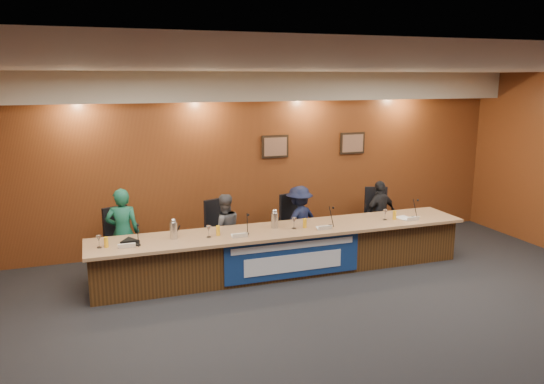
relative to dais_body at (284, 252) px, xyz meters
The scene contains 39 objects.
floor 2.43m from the dais_body, 90.00° to the right, with size 10.00×10.00×0.00m, color black.
ceiling 3.73m from the dais_body, 90.00° to the right, with size 10.00×8.00×0.04m, color silver.
wall_back 2.03m from the dais_body, 90.00° to the left, with size 10.00×0.04×3.20m, color brown.
soffit 2.93m from the dais_body, 90.00° to the left, with size 10.00×0.50×0.50m, color beige.
dais_body is the anchor object (origin of this frame).
dais_top 0.38m from the dais_body, 90.00° to the right, with size 6.10×0.95×0.05m, color #9F764F.
banner 0.42m from the dais_body, 90.00° to the right, with size 2.20×0.02×0.65m, color navy.
banner_text_upper 0.49m from the dais_body, 90.00° to the right, with size 2.00×0.01×0.10m, color silver.
banner_text_lower 0.43m from the dais_body, 90.00° to the right, with size 1.60×0.01×0.28m, color silver.
wall_photo_left 2.21m from the dais_body, 75.71° to the left, with size 0.52×0.04×0.42m, color black.
wall_photo_right 2.95m from the dais_body, 38.13° to the left, with size 0.52×0.04×0.42m, color black.
panelist_a 2.57m from the dais_body, 164.36° to the left, with size 0.52×0.34×1.43m, color #15553E.
panelist_b 1.10m from the dais_body, 139.94° to the left, with size 0.59×0.46×1.22m, color #4A4A4E.
panelist_c 0.92m from the dais_body, 51.93° to the left, with size 0.81×0.47×1.26m, color black.
panelist_d 2.28m from the dais_body, 17.70° to the left, with size 0.73×0.31×1.25m, color black.
office_chair_a 2.58m from the dais_body, 162.22° to the left, with size 0.48×0.48×0.08m, color black.
office_chair_b 1.14m from the dais_body, 136.07° to the left, with size 0.48×0.48×0.08m, color black.
office_chair_c 0.96m from the dais_body, 55.64° to the left, with size 0.48×0.48×0.08m, color black.
office_chair_d 2.30m from the dais_body, 20.08° to the left, with size 0.48×0.48×0.08m, color black.
nameplate_a 2.51m from the dais_body, behind, with size 0.24×0.06×0.09m, color white.
microphone_a 2.34m from the dais_body, behind, with size 0.07×0.07×0.02m, color black.
juice_glass_a 2.77m from the dais_body, behind, with size 0.06×0.06×0.15m, color #ECA916.
water_glass_a 2.87m from the dais_body, behind, with size 0.08×0.08×0.18m, color silver.
nameplate_b 0.98m from the dais_body, 159.71° to the right, with size 0.24×0.06×0.09m, color white.
microphone_b 0.80m from the dais_body, 167.74° to the right, with size 0.07×0.07×0.02m, color black.
juice_glass_b 1.20m from the dais_body, behind, with size 0.06×0.06×0.15m, color #ECA916.
water_glass_b 1.35m from the dais_body, behind, with size 0.08×0.08×0.18m, color silver.
nameplate_c 0.79m from the dais_body, 31.08° to the right, with size 0.24×0.06×0.09m, color white.
microphone_c 0.86m from the dais_body, 12.28° to the right, with size 0.07×0.07×0.02m, color black.
juice_glass_c 0.58m from the dais_body, 18.81° to the right, with size 0.06×0.06×0.15m, color #ECA916.
water_glass_c 0.52m from the dais_body, 39.54° to the right, with size 0.08×0.08×0.18m, color silver.
nameplate_d 2.25m from the dais_body, ahead, with size 0.24×0.06×0.09m, color white.
microphone_d 2.35m from the dais_body, ahead, with size 0.07×0.07×0.02m, color black.
juice_glass_d 2.00m from the dais_body, ahead, with size 0.06×0.06×0.15m, color #ECA916.
water_glass_d 1.84m from the dais_body, ahead, with size 0.08×0.08×0.18m, color silver.
carafe_left 1.84m from the dais_body, behind, with size 0.11×0.11×0.25m, color silver.
carafe_mid 0.55m from the dais_body, 163.75° to the left, with size 0.12×0.12×0.25m, color silver.
speakerphone 2.44m from the dais_body, behind, with size 0.32×0.32×0.05m, color black.
paper_stack 2.19m from the dais_body, ahead, with size 0.22×0.30×0.01m, color white.
Camera 1 is at (-2.87, -5.24, 3.09)m, focal length 35.00 mm.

